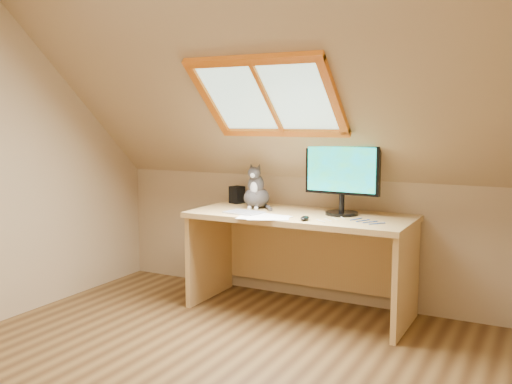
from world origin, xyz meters
The scene contains 10 objects.
ground centered at (0.00, 0.00, 0.00)m, with size 3.50×3.50×0.00m, color brown.
room_shell centered at (0.00, -0.09, 1.43)m, with size 3.52×3.52×2.41m.
desk centered at (0.10, 1.45, 0.53)m, with size 1.67×0.73×0.76m.
monitor centered at (0.40, 1.47, 1.07)m, with size 0.57×0.24×0.53m.
cat centered at (-0.31, 1.47, 0.89)m, with size 0.23×0.27×0.37m.
desk_speaker centered at (-0.59, 1.63, 0.84)m, with size 0.10×0.10×0.14m, color black.
graphics_tablet centered at (-0.28, 1.20, 0.77)m, with size 0.27×0.20×0.01m, color #B2B2B7.
mouse centered at (0.25, 1.13, 0.78)m, with size 0.06×0.10×0.03m, color black.
papers centered at (-0.05, 1.12, 0.77)m, with size 0.35×0.30×0.01m.
cables centered at (0.55, 1.26, 0.77)m, with size 0.51×0.26×0.01m.
Camera 1 is at (1.78, -2.52, 1.47)m, focal length 40.00 mm.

